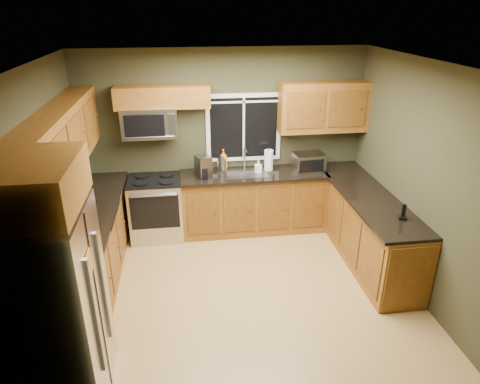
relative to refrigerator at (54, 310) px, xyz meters
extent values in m
plane|color=#AC854B|center=(1.74, 1.30, -0.90)|extent=(4.20, 4.20, 0.00)
plane|color=white|center=(1.74, 1.30, 1.80)|extent=(4.20, 4.20, 0.00)
plane|color=#33321E|center=(1.74, 3.10, 0.45)|extent=(4.20, 0.00, 4.20)
plane|color=#33321E|center=(1.74, -0.50, 0.45)|extent=(4.20, 0.00, 4.20)
plane|color=#33321E|center=(-0.36, 1.30, 0.45)|extent=(0.00, 3.60, 3.60)
plane|color=#33321E|center=(3.84, 1.30, 0.45)|extent=(0.00, 3.60, 3.60)
cube|color=white|center=(2.04, 3.09, 0.65)|extent=(1.12, 0.03, 1.02)
cube|color=black|center=(2.04, 3.08, 0.65)|extent=(1.00, 0.01, 0.90)
cube|color=white|center=(2.04, 3.07, 0.65)|extent=(0.03, 0.01, 0.90)
cube|color=white|center=(2.04, 3.07, 1.04)|extent=(1.00, 0.01, 0.03)
cube|color=brown|center=(-0.06, 1.78, -0.45)|extent=(0.60, 2.65, 0.90)
cube|color=black|center=(-0.04, 1.78, 0.02)|extent=(0.65, 2.65, 0.04)
cube|color=brown|center=(2.15, 2.80, -0.45)|extent=(2.17, 0.60, 0.90)
cube|color=black|center=(2.15, 2.78, 0.02)|extent=(2.17, 0.65, 0.04)
cube|color=brown|center=(3.54, 1.85, -0.45)|extent=(0.60, 2.50, 0.90)
cube|color=brown|center=(3.54, 0.59, -0.45)|extent=(0.56, 0.02, 0.82)
cube|color=black|center=(3.51, 1.85, 0.02)|extent=(0.65, 2.50, 0.04)
cube|color=brown|center=(-0.20, 1.78, 0.96)|extent=(0.33, 2.65, 0.72)
cube|color=brown|center=(0.89, 2.94, 1.17)|extent=(1.30, 0.33, 0.30)
cube|color=brown|center=(3.19, 2.94, 0.96)|extent=(1.30, 0.33, 0.72)
cube|color=brown|center=(0.00, 0.00, 1.13)|extent=(0.72, 0.90, 0.38)
cube|color=#B7B7BC|center=(0.00, 0.00, 0.00)|extent=(0.72, 0.90, 1.80)
cube|color=slate|center=(0.37, -0.20, 0.05)|extent=(0.03, 0.04, 1.10)
cube|color=slate|center=(0.37, 0.20, 0.05)|extent=(0.03, 0.04, 1.10)
cube|color=black|center=(0.36, 0.00, 0.00)|extent=(0.01, 0.02, 1.78)
cube|color=orange|center=(0.37, -0.10, 0.50)|extent=(0.01, 0.14, 0.20)
cube|color=#B7B7BC|center=(0.69, 2.78, -0.45)|extent=(0.76, 0.65, 0.90)
cube|color=black|center=(0.69, 2.78, 0.00)|extent=(0.76, 0.64, 0.03)
cube|color=black|center=(0.69, 2.45, -0.35)|extent=(0.68, 0.02, 0.50)
cylinder|color=slate|center=(0.69, 2.43, -0.08)|extent=(0.64, 0.04, 0.04)
cylinder|color=black|center=(0.51, 2.64, 0.03)|extent=(0.20, 0.20, 0.01)
cylinder|color=black|center=(0.87, 2.64, 0.03)|extent=(0.20, 0.20, 0.01)
cylinder|color=black|center=(0.51, 2.92, 0.03)|extent=(0.20, 0.20, 0.01)
cylinder|color=black|center=(0.87, 2.92, 0.03)|extent=(0.20, 0.20, 0.01)
cube|color=#B7B7BC|center=(0.69, 2.91, 0.83)|extent=(0.76, 0.38, 0.42)
cube|color=black|center=(0.63, 2.72, 0.83)|extent=(0.54, 0.01, 0.30)
cube|color=slate|center=(1.00, 2.72, 0.83)|extent=(0.10, 0.01, 0.30)
cylinder|color=slate|center=(0.69, 2.70, 0.67)|extent=(0.66, 0.02, 0.02)
cube|color=slate|center=(2.04, 2.78, 0.03)|extent=(0.60, 0.42, 0.02)
cylinder|color=#B7B7BC|center=(2.04, 2.98, 0.21)|extent=(0.03, 0.03, 0.34)
cylinder|color=#B7B7BC|center=(2.04, 2.90, 0.37)|extent=(0.03, 0.18, 0.03)
cube|color=#B7B7BC|center=(2.97, 2.76, 0.18)|extent=(0.47, 0.37, 0.27)
cube|color=black|center=(2.97, 2.59, 0.18)|extent=(0.37, 0.05, 0.19)
cube|color=slate|center=(1.40, 2.73, 0.20)|extent=(0.26, 0.28, 0.31)
cylinder|color=black|center=(1.40, 2.65, 0.12)|extent=(0.15, 0.15, 0.17)
cylinder|color=#B7B7BC|center=(1.69, 2.95, 0.14)|extent=(0.16, 0.16, 0.20)
cone|color=black|center=(1.69, 2.95, 0.26)|extent=(0.11, 0.11, 0.05)
cylinder|color=white|center=(2.39, 2.88, 0.20)|extent=(0.17, 0.17, 0.31)
cylinder|color=slate|center=(2.39, 2.88, 0.36)|extent=(0.03, 0.03, 0.04)
imported|color=orange|center=(1.72, 3.00, 0.20)|extent=(0.13, 0.13, 0.31)
imported|color=white|center=(2.22, 2.80, 0.13)|extent=(0.10, 0.11, 0.19)
imported|color=white|center=(1.49, 3.00, 0.12)|extent=(0.16, 0.16, 0.17)
cube|color=black|center=(3.63, 1.09, 0.06)|extent=(0.11, 0.11, 0.04)
cube|color=black|center=(3.63, 1.09, 0.15)|extent=(0.05, 0.04, 0.15)
camera|label=1|loc=(1.15, -3.04, 2.35)|focal=32.00mm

